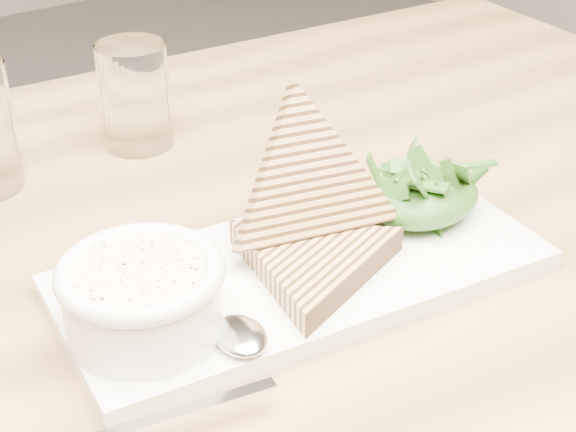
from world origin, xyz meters
TOP-DOWN VIEW (x-y plane):
  - table_top at (0.17, 0.03)m, footprint 1.38×0.98m
  - table_leg_br at (0.78, 0.42)m, footprint 0.06×0.06m
  - platter at (0.19, -0.04)m, footprint 0.40×0.22m
  - soup_bowl at (0.05, -0.05)m, footprint 0.11×0.11m
  - soup at (0.05, -0.05)m, footprint 0.09×0.09m
  - bowl_rim at (0.05, -0.05)m, footprint 0.12×0.12m
  - sandwich_flat at (0.19, -0.06)m, footprint 0.21×0.21m
  - sandwich_lean at (0.22, -0.02)m, footprint 0.20×0.19m
  - salad_base at (0.32, -0.05)m, footprint 0.10×0.08m
  - arugula_pile at (0.32, -0.05)m, footprint 0.11×0.10m
  - spoon_bowl at (0.10, -0.10)m, footprint 0.04×0.05m
  - spoon_handle at (0.03, -0.14)m, footprint 0.12×0.03m
  - glass_far at (0.20, 0.25)m, footprint 0.07×0.07m

SIDE VIEW (x-z plane):
  - table_leg_br at x=0.78m, z-range 0.00..0.69m
  - table_top at x=0.17m, z-range 0.69..0.73m
  - platter at x=0.19m, z-range 0.73..0.75m
  - spoon_handle at x=0.03m, z-range 0.75..0.76m
  - spoon_bowl at x=0.10m, z-range 0.75..0.76m
  - sandwich_flat at x=0.19m, z-range 0.75..0.77m
  - salad_base at x=0.32m, z-range 0.75..0.79m
  - soup_bowl at x=0.05m, z-range 0.75..0.79m
  - arugula_pile at x=0.32m, z-range 0.75..0.80m
  - glass_far at x=0.20m, z-range 0.73..0.84m
  - soup at x=0.05m, z-range 0.79..0.80m
  - bowl_rim at x=0.05m, z-range 0.79..0.81m
  - sandwich_lean at x=0.22m, z-range 0.71..0.90m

